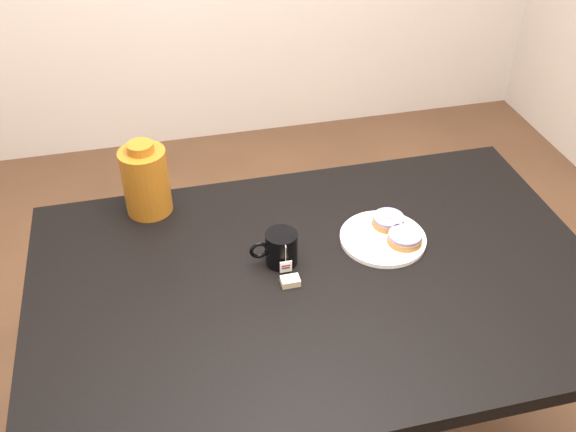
{
  "coord_description": "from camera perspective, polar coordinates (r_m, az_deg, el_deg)",
  "views": [
    {
      "loc": [
        -0.34,
        -1.1,
        1.82
      ],
      "look_at": [
        -0.04,
        0.17,
        0.81
      ],
      "focal_mm": 40.0,
      "sensor_mm": 36.0,
      "label": 1
    }
  ],
  "objects": [
    {
      "name": "teabag_pouch",
      "position": [
        1.54,
        0.21,
        -5.81
      ],
      "size": [
        0.05,
        0.03,
        0.02
      ],
      "primitive_type": "cube",
      "rotation": [
        0.0,
        0.0,
        0.0
      ],
      "color": "#C6B793",
      "rests_on": "table"
    },
    {
      "name": "bagel_back",
      "position": [
        1.72,
        8.91,
        -0.4
      ],
      "size": [
        0.11,
        0.11,
        0.03
      ],
      "color": "brown",
      "rests_on": "plate"
    },
    {
      "name": "bagel_package",
      "position": [
        1.76,
        -12.53,
        3.13
      ],
      "size": [
        0.14,
        0.14,
        0.21
      ],
      "rotation": [
        0.0,
        0.0,
        -0.15
      ],
      "color": "#69360D",
      "rests_on": "table"
    },
    {
      "name": "bagel_front",
      "position": [
        1.67,
        10.33,
        -1.93
      ],
      "size": [
        0.1,
        0.1,
        0.03
      ],
      "color": "brown",
      "rests_on": "plate"
    },
    {
      "name": "table",
      "position": [
        1.63,
        2.7,
        -7.43
      ],
      "size": [
        1.4,
        0.9,
        0.75
      ],
      "color": "black",
      "rests_on": "ground_plane"
    },
    {
      "name": "mug",
      "position": [
        1.58,
        -0.66,
        -2.87
      ],
      "size": [
        0.12,
        0.09,
        0.09
      ],
      "rotation": [
        0.0,
        0.0,
        0.01
      ],
      "color": "black",
      "rests_on": "table"
    },
    {
      "name": "plate",
      "position": [
        1.69,
        8.43,
        -1.92
      ],
      "size": [
        0.22,
        0.22,
        0.02
      ],
      "color": "white",
      "rests_on": "table"
    }
  ]
}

